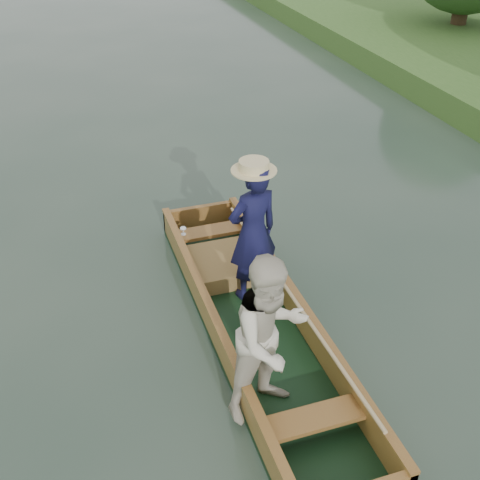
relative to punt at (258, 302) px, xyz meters
name	(u,v)px	position (x,y,z in m)	size (l,w,h in m)	color
ground	(256,334)	(0.07, 0.22, -0.66)	(120.00, 120.00, 0.00)	#283D30
punt	(258,302)	(0.00, 0.00, 0.00)	(1.35, 5.00, 1.90)	black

